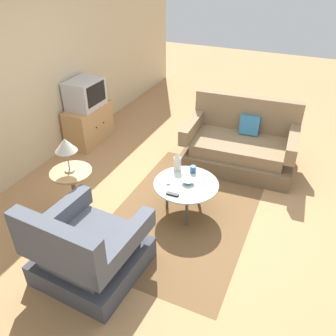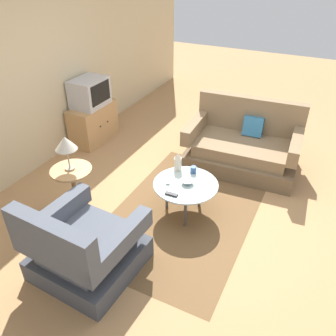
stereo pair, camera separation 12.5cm
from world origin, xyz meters
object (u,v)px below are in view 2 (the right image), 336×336
at_px(armchair, 84,249).
at_px(couch, 243,147).
at_px(table_lamp, 66,144).
at_px(vase, 178,162).
at_px(coffee_table, 185,186).
at_px(side_table, 73,183).
at_px(bowl, 187,182).
at_px(tv_remote_silver, 169,180).
at_px(television, 90,92).
at_px(tv_stand, 93,123).
at_px(mug, 193,170).
at_px(tv_remote_dark, 171,194).

xyz_separation_m(armchair, couch, (2.64, -0.81, 0.00)).
bearing_deg(table_lamp, vase, -48.21).
distance_m(coffee_table, side_table, 1.29).
xyz_separation_m(bowl, tv_remote_silver, (-0.05, 0.22, -0.01)).
bearing_deg(table_lamp, tv_remote_silver, -58.77).
relative_size(coffee_table, side_table, 1.16).
xyz_separation_m(couch, vase, (-1.15, 0.51, 0.24)).
relative_size(couch, bowl, 11.10).
distance_m(coffee_table, television, 2.41).
distance_m(tv_stand, tv_remote_silver, 2.21).
bearing_deg(coffee_table, side_table, 118.54).
relative_size(tv_stand, table_lamp, 2.07).
height_order(armchair, coffee_table, armchair).
bearing_deg(armchair, side_table, 137.29).
bearing_deg(bowl, television, 63.93).
distance_m(coffee_table, mug, 0.27).
distance_m(couch, mug, 1.18).
xyz_separation_m(side_table, mug, (0.87, -1.12, 0.00)).
bearing_deg(couch, bowl, 74.90).
bearing_deg(bowl, armchair, 157.63).
distance_m(side_table, bowl, 1.31).
distance_m(table_lamp, tv_remote_silver, 1.23).
bearing_deg(couch, tv_remote_silver, 66.98).
height_order(vase, tv_remote_dark, vase).
bearing_deg(tv_stand, bowl, -116.06).
height_order(television, vase, television).
xyz_separation_m(couch, side_table, (-1.99, 1.43, 0.17)).
xyz_separation_m(vase, tv_remote_silver, (-0.27, -0.01, -0.10)).
bearing_deg(armchair, table_lamp, 137.70).
distance_m(tv_stand, bowl, 2.38).
distance_m(side_table, mug, 1.42).
bearing_deg(tv_remote_silver, bowl, 83.46).
height_order(couch, coffee_table, couch).
bearing_deg(tv_stand, coffee_table, -116.44).
distance_m(coffee_table, tv_stand, 2.37).
bearing_deg(couch, armchair, 69.59).
bearing_deg(vase, couch, -23.87).
relative_size(armchair, vase, 4.06).
relative_size(side_table, table_lamp, 1.64).
relative_size(television, bowl, 3.94).
height_order(television, tv_remote_silver, television).
distance_m(tv_stand, mug, 2.26).
height_order(table_lamp, vase, table_lamp).
bearing_deg(bowl, side_table, 118.43).
relative_size(tv_stand, television, 1.46).
bearing_deg(vase, bowl, -134.13).
distance_m(television, bowl, 2.41).
bearing_deg(television, couch, -82.32).
distance_m(armchair, bowl, 1.38).
xyz_separation_m(tv_stand, television, (-0.00, -0.00, 0.53)).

